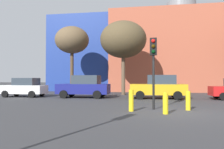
{
  "coord_description": "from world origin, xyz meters",
  "views": [
    {
      "loc": [
        -1.37,
        -10.78,
        1.55
      ],
      "look_at": [
        -4.54,
        8.96,
        2.0
      ],
      "focal_mm": 35.38,
      "sensor_mm": 36.0,
      "label": 1
    }
  ],
  "objects_px": {
    "parked_car_1": "(84,87)",
    "bollard_yellow_2": "(165,103)",
    "parked_car_0": "(24,87)",
    "bare_tree_0": "(72,40)",
    "bare_tree_2": "(123,40)",
    "bollard_yellow_0": "(131,100)",
    "traffic_light_island": "(153,57)",
    "bollard_yellow_1": "(188,101)",
    "parked_car_2": "(159,87)"
  },
  "relations": [
    {
      "from": "parked_car_1",
      "to": "bollard_yellow_2",
      "type": "relative_size",
      "value": 4.52
    },
    {
      "from": "parked_car_0",
      "to": "bare_tree_0",
      "type": "xyz_separation_m",
      "value": [
        2.66,
        5.0,
        5.03
      ]
    },
    {
      "from": "parked_car_0",
      "to": "bare_tree_2",
      "type": "height_order",
      "value": "bare_tree_2"
    },
    {
      "from": "bare_tree_0",
      "to": "bollard_yellow_0",
      "type": "distance_m",
      "value": 15.46
    },
    {
      "from": "bare_tree_0",
      "to": "bare_tree_2",
      "type": "relative_size",
      "value": 0.98
    },
    {
      "from": "traffic_light_island",
      "to": "bollard_yellow_0",
      "type": "relative_size",
      "value": 3.52
    },
    {
      "from": "bollard_yellow_2",
      "to": "bare_tree_0",
      "type": "bearing_deg",
      "value": 124.54
    },
    {
      "from": "bollard_yellow_2",
      "to": "bollard_yellow_1",
      "type": "bearing_deg",
      "value": 49.79
    },
    {
      "from": "parked_car_0",
      "to": "parked_car_1",
      "type": "xyz_separation_m",
      "value": [
        5.54,
        -0.0,
        0.11
      ]
    },
    {
      "from": "bare_tree_2",
      "to": "bollard_yellow_0",
      "type": "bearing_deg",
      "value": -81.96
    },
    {
      "from": "traffic_light_island",
      "to": "bollard_yellow_1",
      "type": "xyz_separation_m",
      "value": [
        1.72,
        0.02,
        -2.25
      ]
    },
    {
      "from": "traffic_light_island",
      "to": "bare_tree_2",
      "type": "relative_size",
      "value": 0.49
    },
    {
      "from": "parked_car_1",
      "to": "bare_tree_2",
      "type": "relative_size",
      "value": 0.58
    },
    {
      "from": "bare_tree_0",
      "to": "bollard_yellow_0",
      "type": "height_order",
      "value": "bare_tree_0"
    },
    {
      "from": "parked_car_0",
      "to": "bollard_yellow_2",
      "type": "xyz_separation_m",
      "value": [
        11.67,
        -8.09,
        -0.35
      ]
    },
    {
      "from": "parked_car_1",
      "to": "bare_tree_0",
      "type": "relative_size",
      "value": 0.59
    },
    {
      "from": "parked_car_2",
      "to": "bare_tree_2",
      "type": "relative_size",
      "value": 0.58
    },
    {
      "from": "bare_tree_0",
      "to": "bollard_yellow_1",
      "type": "xyz_separation_m",
      "value": [
        10.24,
        -11.64,
        -5.39
      ]
    },
    {
      "from": "parked_car_1",
      "to": "traffic_light_island",
      "type": "bearing_deg",
      "value": 130.32
    },
    {
      "from": "parked_car_2",
      "to": "bollard_yellow_1",
      "type": "distance_m",
      "value": 6.74
    },
    {
      "from": "bare_tree_0",
      "to": "bollard_yellow_0",
      "type": "xyz_separation_m",
      "value": [
        7.43,
        -12.46,
        -5.34
      ]
    },
    {
      "from": "parked_car_1",
      "to": "bollard_yellow_0",
      "type": "relative_size",
      "value": 4.17
    },
    {
      "from": "parked_car_0",
      "to": "parked_car_2",
      "type": "bearing_deg",
      "value": 180.0
    },
    {
      "from": "bare_tree_2",
      "to": "bollard_yellow_0",
      "type": "distance_m",
      "value": 12.83
    },
    {
      "from": "bare_tree_2",
      "to": "bollard_yellow_1",
      "type": "distance_m",
      "value": 12.8
    },
    {
      "from": "bare_tree_2",
      "to": "bollard_yellow_2",
      "type": "bearing_deg",
      "value": -75.27
    },
    {
      "from": "parked_car_1",
      "to": "bollard_yellow_0",
      "type": "bearing_deg",
      "value": 121.37
    },
    {
      "from": "parked_car_2",
      "to": "bollard_yellow_0",
      "type": "xyz_separation_m",
      "value": [
        -1.7,
        -7.46,
        -0.42
      ]
    },
    {
      "from": "bollard_yellow_1",
      "to": "parked_car_1",
      "type": "bearing_deg",
      "value": 137.99
    },
    {
      "from": "bare_tree_2",
      "to": "bollard_yellow_1",
      "type": "bearing_deg",
      "value": -67.62
    },
    {
      "from": "parked_car_1",
      "to": "parked_car_2",
      "type": "relative_size",
      "value": 1.0
    },
    {
      "from": "parked_car_2",
      "to": "bare_tree_0",
      "type": "height_order",
      "value": "bare_tree_0"
    },
    {
      "from": "parked_car_0",
      "to": "bollard_yellow_1",
      "type": "bearing_deg",
      "value": 152.79
    },
    {
      "from": "bare_tree_2",
      "to": "bollard_yellow_2",
      "type": "distance_m",
      "value": 13.71
    },
    {
      "from": "parked_car_0",
      "to": "bollard_yellow_0",
      "type": "height_order",
      "value": "parked_car_0"
    },
    {
      "from": "parked_car_2",
      "to": "bollard_yellow_2",
      "type": "bearing_deg",
      "value": 89.15
    },
    {
      "from": "parked_car_0",
      "to": "bare_tree_2",
      "type": "xyz_separation_m",
      "value": [
        8.44,
        4.2,
        4.79
      ]
    },
    {
      "from": "bare_tree_0",
      "to": "traffic_light_island",
      "type": "bearing_deg",
      "value": -53.81
    },
    {
      "from": "bollard_yellow_0",
      "to": "bollard_yellow_1",
      "type": "xyz_separation_m",
      "value": [
        2.81,
        0.83,
        -0.05
      ]
    },
    {
      "from": "traffic_light_island",
      "to": "bollard_yellow_0",
      "type": "distance_m",
      "value": 2.59
    },
    {
      "from": "bollard_yellow_1",
      "to": "bollard_yellow_2",
      "type": "distance_m",
      "value": 1.91
    },
    {
      "from": "bollard_yellow_0",
      "to": "bollard_yellow_1",
      "type": "bearing_deg",
      "value": 16.4
    },
    {
      "from": "bollard_yellow_0",
      "to": "parked_car_1",
      "type": "bearing_deg",
      "value": 121.37
    },
    {
      "from": "parked_car_0",
      "to": "parked_car_1",
      "type": "distance_m",
      "value": 5.54
    },
    {
      "from": "parked_car_0",
      "to": "parked_car_2",
      "type": "xyz_separation_m",
      "value": [
        11.79,
        -0.0,
        0.11
      ]
    },
    {
      "from": "traffic_light_island",
      "to": "bollard_yellow_1",
      "type": "distance_m",
      "value": 2.83
    },
    {
      "from": "parked_car_0",
      "to": "bare_tree_0",
      "type": "height_order",
      "value": "bare_tree_0"
    },
    {
      "from": "parked_car_2",
      "to": "bollard_yellow_1",
      "type": "height_order",
      "value": "parked_car_2"
    },
    {
      "from": "bollard_yellow_0",
      "to": "bollard_yellow_2",
      "type": "xyz_separation_m",
      "value": [
        1.58,
        -0.63,
        -0.04
      ]
    },
    {
      "from": "parked_car_1",
      "to": "bollard_yellow_1",
      "type": "xyz_separation_m",
      "value": [
        7.36,
        -6.63,
        -0.47
      ]
    }
  ]
}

